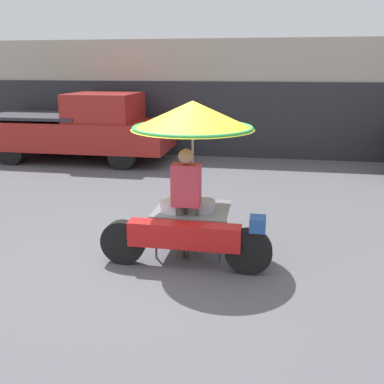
% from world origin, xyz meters
% --- Properties ---
extents(ground_plane, '(36.00, 36.00, 0.00)m').
position_xyz_m(ground_plane, '(0.00, 0.00, 0.00)').
color(ground_plane, '#56565B').
extents(shopfront_building, '(28.00, 2.06, 3.29)m').
position_xyz_m(shopfront_building, '(0.00, 8.19, 1.64)').
color(shopfront_building, '#B2A893').
rests_on(shopfront_building, ground).
extents(vendor_motorcycle_cart, '(2.26, 1.66, 2.12)m').
position_xyz_m(vendor_motorcycle_cart, '(0.37, 0.41, 1.59)').
color(vendor_motorcycle_cart, black).
rests_on(vendor_motorcycle_cart, ground).
extents(vendor_person, '(0.38, 0.22, 1.53)m').
position_xyz_m(vendor_person, '(0.33, 0.21, 0.85)').
color(vendor_person, '#4C473D').
rests_on(vendor_person, ground).
extents(pickup_truck, '(5.19, 1.95, 1.86)m').
position_xyz_m(pickup_truck, '(-3.72, 5.93, 0.91)').
color(pickup_truck, black).
rests_on(pickup_truck, ground).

